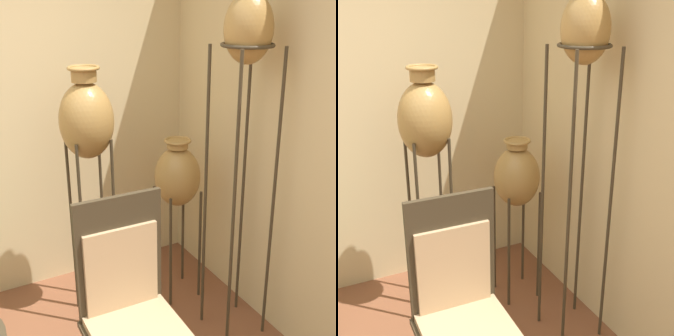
% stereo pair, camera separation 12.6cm
% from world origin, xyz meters
% --- Properties ---
extents(vase_stand_tall, '(0.31, 0.31, 2.22)m').
position_xyz_m(vase_stand_tall, '(1.59, 0.68, 1.87)').
color(vase_stand_tall, '#382D1E').
rests_on(vase_stand_tall, ground_plane).
extents(vase_stand_medium, '(0.34, 0.34, 1.72)m').
position_xyz_m(vase_stand_medium, '(0.85, 1.27, 1.38)').
color(vase_stand_medium, '#382D1E').
rests_on(vase_stand_medium, ground_plane).
extents(vase_stand_short, '(0.32, 0.32, 1.21)m').
position_xyz_m(vase_stand_short, '(1.46, 1.20, 0.93)').
color(vase_stand_short, '#382D1E').
rests_on(vase_stand_short, ground_plane).
extents(chair, '(0.51, 0.50, 1.18)m').
position_xyz_m(chair, '(0.74, 0.45, 0.64)').
color(chair, '#382D1E').
rests_on(chair, ground_plane).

